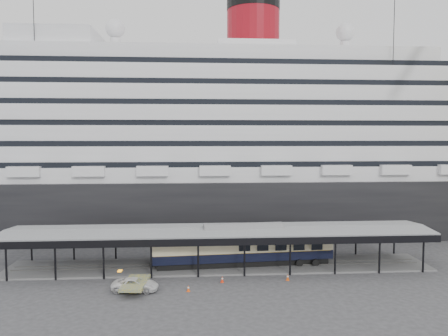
{
  "coord_description": "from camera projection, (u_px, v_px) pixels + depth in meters",
  "views": [
    {
      "loc": [
        -3.27,
        -52.33,
        17.28
      ],
      "look_at": [
        0.8,
        8.0,
        13.09
      ],
      "focal_mm": 35.0,
      "sensor_mm": 36.0,
      "label": 1
    }
  ],
  "objects": [
    {
      "name": "traffic_cone_right",
      "position": [
        288.0,
        277.0,
        52.91
      ],
      "size": [
        0.52,
        0.52,
        0.8
      ],
      "rotation": [
        0.0,
        0.0,
        -0.34
      ],
      "color": "#E64F0C",
      "rests_on": "ground"
    },
    {
      "name": "ground",
      "position": [
        222.0,
        279.0,
        53.5
      ],
      "size": [
        200.0,
        200.0,
        0.0
      ],
      "primitive_type": "plane",
      "color": "#353537",
      "rests_on": "ground"
    },
    {
      "name": "platform_canopy",
      "position": [
        220.0,
        250.0,
        58.31
      ],
      "size": [
        56.0,
        9.18,
        5.3
      ],
      "color": "slate",
      "rests_on": "ground"
    },
    {
      "name": "cruise_ship",
      "position": [
        212.0,
        132.0,
        84.09
      ],
      "size": [
        130.0,
        30.0,
        43.9
      ],
      "color": "black",
      "rests_on": "ground"
    },
    {
      "name": "port_truck",
      "position": [
        135.0,
        285.0,
        49.21
      ],
      "size": [
        5.41,
        2.87,
        1.45
      ],
      "primitive_type": "imported",
      "rotation": [
        0.0,
        0.0,
        1.48
      ],
      "color": "silver",
      "rests_on": "ground"
    },
    {
      "name": "pullman_carriage",
      "position": [
        243.0,
        246.0,
        58.5
      ],
      "size": [
        24.24,
        4.9,
        23.64
      ],
      "rotation": [
        0.0,
        0.0,
        0.08
      ],
      "color": "black",
      "rests_on": "ground"
    },
    {
      "name": "traffic_cone_mid",
      "position": [
        188.0,
        288.0,
        49.11
      ],
      "size": [
        0.48,
        0.48,
        0.73
      ],
      "rotation": [
        0.0,
        0.0,
        -0.34
      ],
      "color": "#FA520D",
      "rests_on": "ground"
    },
    {
      "name": "traffic_cone_left",
      "position": [
        222.0,
        279.0,
        52.17
      ],
      "size": [
        0.41,
        0.41,
        0.77
      ],
      "rotation": [
        0.0,
        0.0,
        0.04
      ],
      "color": "#FA320D",
      "rests_on": "ground"
    }
  ]
}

